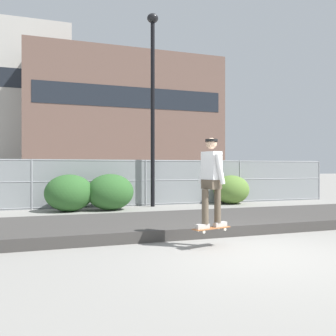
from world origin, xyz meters
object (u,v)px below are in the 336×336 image
street_lamp (153,88)px  parked_car_mid (169,182)px  skateboard (211,228)px  shrub_right (231,190)px  shrub_left (69,193)px  shrub_center (110,192)px  skater (211,177)px  parked_car_near (44,183)px

street_lamp → parked_car_mid: (1.61, 2.89, -3.82)m
street_lamp → skateboard: bearing=-96.3°
parked_car_mid → shrub_right: bearing=-58.7°
skateboard → street_lamp: bearing=83.7°
street_lamp → shrub_left: street_lamp is taller
skateboard → street_lamp: 8.32m
street_lamp → shrub_center: (-1.76, -0.64, -4.01)m
parked_car_mid → street_lamp: bearing=-119.1°
skateboard → street_lamp: (0.78, 7.09, 4.28)m
skateboard → shrub_center: bearing=98.7°
skater → parked_car_near: (-3.38, 9.95, -0.53)m
street_lamp → shrub_right: 5.31m
shrub_center → parked_car_near: bearing=124.3°
shrub_center → shrub_right: size_ratio=1.08×
shrub_center → shrub_right: bearing=6.0°
parked_car_near → shrub_left: bearing=-74.3°
skateboard → skater: (-0.00, 0.00, 0.99)m
shrub_center → shrub_left: bearing=177.4°
skater → shrub_right: (4.20, 6.99, -0.77)m
skateboard → shrub_left: shrub_left is taller
skateboard → street_lamp: street_lamp is taller
parked_car_near → shrub_right: 8.13m
parked_car_mid → shrub_left: bearing=-144.2°
street_lamp → parked_car_mid: size_ratio=1.70×
shrub_left → street_lamp: bearing=10.3°
skater → shrub_left: bearing=110.3°
street_lamp → shrub_center: size_ratio=4.49×
skater → shrub_center: size_ratio=1.02×
street_lamp → shrub_center: street_lamp is taller
skateboard → street_lamp: size_ratio=0.11×
skateboard → parked_car_mid: 10.27m
parked_car_mid → shrub_center: bearing=-133.7°
skater → parked_car_mid: size_ratio=0.39×
skateboard → parked_car_near: size_ratio=0.18×
skateboard → skater: 0.99m
skater → shrub_center: (-0.99, 6.45, -0.72)m
street_lamp → skater: bearing=-96.3°
skater → parked_car_mid: 10.27m
shrub_left → shrub_right: bearing=4.2°
parked_car_mid → skater: bearing=-103.5°
skater → street_lamp: (0.78, 7.09, 3.29)m
skateboard → shrub_left: 6.95m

